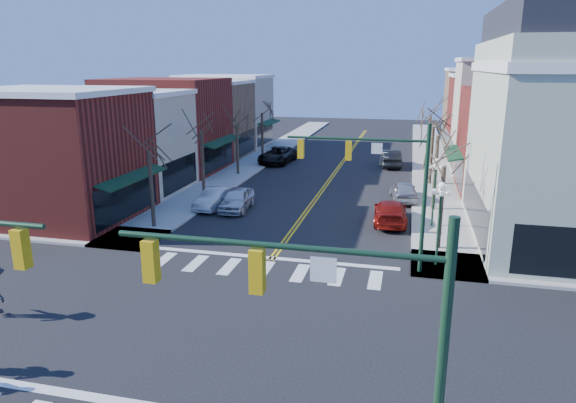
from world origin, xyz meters
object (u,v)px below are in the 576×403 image
Objects in this scene: car_left_near at (237,199)px; car_right_far at (391,158)px; lamppost_corner at (440,210)px; car_left_mid at (215,198)px; car_right_near at (390,212)px; car_right_mid at (404,191)px; lamppost_midblock at (435,181)px; car_left_far at (278,155)px.

car_right_far reaches higher than car_left_near.
lamppost_corner is at bearing 90.56° from car_right_far.
car_left_mid is 21.45m from car_right_far.
car_right_near is 5.86m from car_right_mid.
car_right_mid is (-1.80, 6.30, -2.23)m from lamppost_midblock.
lamppost_midblock is 0.87× the size of car_right_near.
car_right_near is at bearing -6.49° from car_left_near.
car_right_mid is (12.80, 5.07, 0.04)m from car_left_mid.
car_right_mid is at bearing 105.95° from lamppost_midblock.
car_left_near is at bearing -6.48° from car_right_near.
lamppost_midblock is at bearing 166.40° from car_right_near.
car_right_far is (11.27, 0.89, 0.01)m from car_left_far.
car_right_near is 1.00× the size of car_right_far.
lamppost_corner is 1.00× the size of car_right_mid.
lamppost_midblock reaches higher than car_right_mid.
car_left_far is at bearing 92.36° from car_left_near.
lamppost_corner is 7.76m from car_right_near.
car_right_mid is at bearing -100.12° from car_right_near.
car_left_far is at bearing -2.20° from car_right_far.
lamppost_midblock is (0.00, 6.50, 0.00)m from lamppost_corner.
car_right_near is 1.16× the size of car_right_mid.
lamppost_corner reaches higher than car_left_near.
lamppost_corner is 0.86× the size of car_right_far.
car_left_near is at bearing 3.80° from car_left_mid.
lamppost_corner reaches higher than car_left_far.
car_right_near is at bearing -51.88° from car_left_far.
car_left_far is 21.76m from car_right_near.
lamppost_midblock is 3.42m from car_right_near.
car_right_far is (-1.53, 13.18, 0.09)m from car_right_mid.
lamppost_corner is 0.73× the size of car_left_far.
car_left_far is 11.31m from car_right_far.
car_right_mid is at bearing 21.84° from car_left_near.
car_right_far is (-3.33, 19.48, -2.14)m from lamppost_midblock.
lamppost_corner is at bearing -33.33° from car_left_near.
car_right_mid is at bearing 89.88° from car_right_far.
car_right_far is at bearing -90.49° from car_right_near.
lamppost_midblock is at bearing 92.96° from car_right_far.
car_right_near is at bearing 3.39° from car_left_mid.
lamppost_corner is 15.24m from car_left_near.
lamppost_corner reaches higher than car_right_near.
car_left_mid is at bearing -6.42° from car_right_near.
car_right_near is 19.02m from car_right_far.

